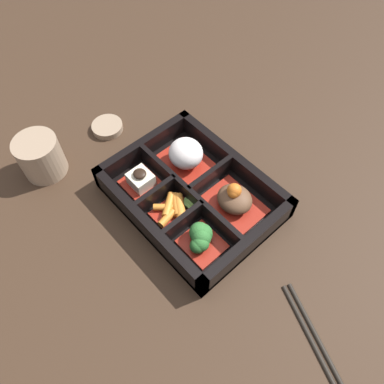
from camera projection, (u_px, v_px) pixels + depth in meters
ground_plane at (192, 200)px, 0.62m from camera, size 3.00×3.00×0.00m
bento_base at (192, 199)px, 0.61m from camera, size 0.26×0.20×0.01m
bento_rim at (191, 194)px, 0.60m from camera, size 0.26×0.20×0.05m
bowl_rice at (186, 155)px, 0.62m from camera, size 0.09×0.07×0.05m
bowl_stew at (234, 200)px, 0.58m from camera, size 0.09×0.07×0.05m
bowl_tofu at (141, 181)px, 0.61m from camera, size 0.06×0.06×0.04m
bowl_carrots at (173, 209)px, 0.58m from camera, size 0.06×0.06×0.02m
bowl_greens at (201, 238)px, 0.55m from camera, size 0.06×0.06×0.04m
bowl_pickles at (192, 202)px, 0.59m from camera, size 0.04×0.03×0.01m
tea_cup at (40, 156)px, 0.62m from camera, size 0.07×0.07×0.07m
chopsticks at (325, 358)px, 0.48m from camera, size 0.20×0.09×0.01m
sauce_dish at (107, 127)px, 0.70m from camera, size 0.06×0.06×0.01m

